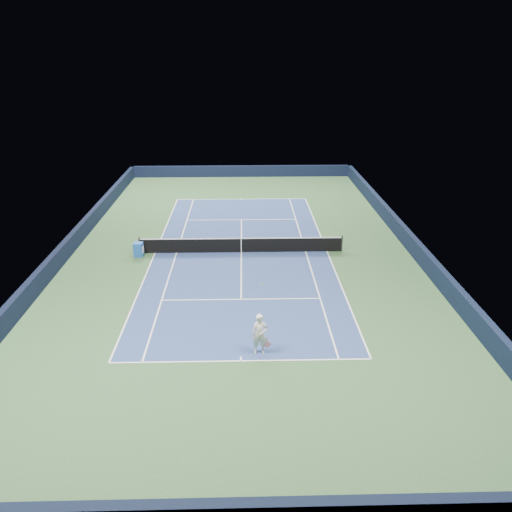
{
  "coord_description": "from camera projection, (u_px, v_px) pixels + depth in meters",
  "views": [
    {
      "loc": [
        0.19,
        -29.36,
        12.18
      ],
      "look_at": [
        0.86,
        -3.0,
        1.0
      ],
      "focal_mm": 35.0,
      "sensor_mm": 36.0,
      "label": 1
    }
  ],
  "objects": [
    {
      "name": "baseline_near",
      "position": [
        241.0,
        361.0,
        20.83
      ],
      "size": [
        10.97,
        0.08,
        0.0
      ],
      "primitive_type": "cube",
      "color": "white",
      "rests_on": "ground"
    },
    {
      "name": "tennis_net",
      "position": [
        241.0,
        245.0,
        31.57
      ],
      "size": [
        12.9,
        0.1,
        1.07
      ],
      "color": "black",
      "rests_on": "ground"
    },
    {
      "name": "center_mark_far",
      "position": [
        242.0,
        200.0,
        42.57
      ],
      "size": [
        0.08,
        0.3,
        0.0
      ],
      "primitive_type": "cube",
      "color": "white",
      "rests_on": "ground"
    },
    {
      "name": "sideline_singles_left",
      "position": [
        177.0,
        253.0,
        31.67
      ],
      "size": [
        0.08,
        23.77,
        0.0
      ],
      "primitive_type": "cube",
      "color": "white",
      "rests_on": "ground"
    },
    {
      "name": "tennis_player",
      "position": [
        260.0,
        334.0,
        21.03
      ],
      "size": [
        0.82,
        1.26,
        2.82
      ],
      "color": "silver",
      "rests_on": "ground"
    },
    {
      "name": "center_mark_near",
      "position": [
        241.0,
        359.0,
        20.97
      ],
      "size": [
        0.08,
        0.3,
        0.0
      ],
      "primitive_type": "cube",
      "color": "white",
      "rests_on": "ground"
    },
    {
      "name": "sponsor_cube",
      "position": [
        139.0,
        250.0,
        31.01
      ],
      "size": [
        0.59,
        0.54,
        0.89
      ],
      "color": "blue",
      "rests_on": "ground"
    },
    {
      "name": "sideline_doubles_right",
      "position": [
        327.0,
        251.0,
        31.89
      ],
      "size": [
        0.08,
        23.77,
        0.0
      ],
      "primitive_type": "cube",
      "color": "white",
      "rests_on": "ground"
    },
    {
      "name": "sideline_singles_right",
      "position": [
        306.0,
        251.0,
        31.86
      ],
      "size": [
        0.08,
        23.77,
        0.0
      ],
      "primitive_type": "cube",
      "color": "white",
      "rests_on": "ground"
    },
    {
      "name": "wall_right",
      "position": [
        411.0,
        243.0,
        31.81
      ],
      "size": [
        0.35,
        40.0,
        1.1
      ],
      "primitive_type": "cube",
      "color": "#101A32",
      "rests_on": "ground"
    },
    {
      "name": "court_surface",
      "position": [
        241.0,
        252.0,
        31.77
      ],
      "size": [
        10.97,
        23.77,
        0.01
      ],
      "primitive_type": "cube",
      "color": "navy",
      "rests_on": "ground"
    },
    {
      "name": "wall_left",
      "position": [
        69.0,
        246.0,
        31.3
      ],
      "size": [
        0.35,
        40.0,
        1.1
      ],
      "primitive_type": "cube",
      "color": "black",
      "rests_on": "ground"
    },
    {
      "name": "sideline_doubles_left",
      "position": [
        155.0,
        253.0,
        31.64
      ],
      "size": [
        0.08,
        23.77,
        0.0
      ],
      "primitive_type": "cube",
      "color": "white",
      "rests_on": "ground"
    },
    {
      "name": "wall_far",
      "position": [
        242.0,
        171.0,
        49.8
      ],
      "size": [
        22.0,
        0.35,
        1.1
      ],
      "primitive_type": "cube",
      "color": "black",
      "rests_on": "ground"
    },
    {
      "name": "ground",
      "position": [
        241.0,
        252.0,
        31.77
      ],
      "size": [
        40.0,
        40.0,
        0.0
      ],
      "primitive_type": "plane",
      "color": "#2F522D",
      "rests_on": "ground"
    },
    {
      "name": "service_line_near",
      "position": [
        241.0,
        299.0,
        25.88
      ],
      "size": [
        8.23,
        0.08,
        0.0
      ],
      "primitive_type": "cube",
      "color": "white",
      "rests_on": "ground"
    },
    {
      "name": "service_line_far",
      "position": [
        241.0,
        220.0,
        37.66
      ],
      "size": [
        8.23,
        0.08,
        0.0
      ],
      "primitive_type": "cube",
      "color": "white",
      "rests_on": "ground"
    },
    {
      "name": "center_service_line",
      "position": [
        241.0,
        252.0,
        31.77
      ],
      "size": [
        0.08,
        12.8,
        0.0
      ],
      "primitive_type": "cube",
      "color": "white",
      "rests_on": "ground"
    },
    {
      "name": "baseline_far",
      "position": [
        242.0,
        199.0,
        42.7
      ],
      "size": [
        10.97,
        0.08,
        0.0
      ],
      "primitive_type": "cube",
      "color": "white",
      "rests_on": "ground"
    }
  ]
}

